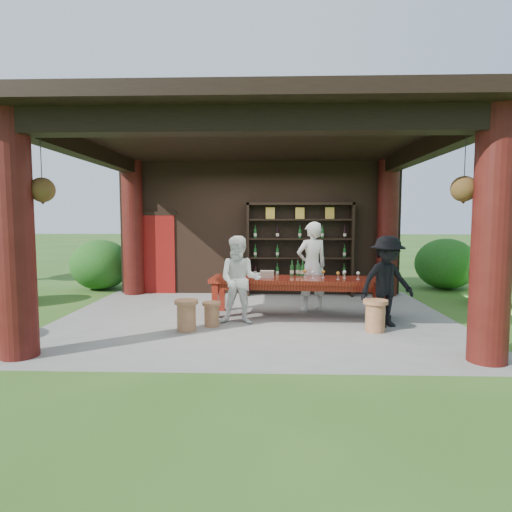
{
  "coord_description": "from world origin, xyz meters",
  "views": [
    {
      "loc": [
        0.28,
        -8.02,
        1.88
      ],
      "look_at": [
        0.0,
        0.4,
        1.15
      ],
      "focal_mm": 30.0,
      "sensor_mm": 36.0,
      "label": 1
    }
  ],
  "objects_px": {
    "guest_woman": "(240,280)",
    "napkin_basket": "(267,274)",
    "stool_near_right": "(375,315)",
    "host": "(312,266)",
    "wine_shelf": "(300,249)",
    "guest_man": "(387,281)",
    "tasting_table": "(297,284)",
    "stool_near_left": "(212,313)",
    "stool_far_left": "(186,314)"
  },
  "relations": [
    {
      "from": "guest_woman",
      "to": "napkin_basket",
      "type": "bearing_deg",
      "value": 53.71
    },
    {
      "from": "stool_near_right",
      "to": "host",
      "type": "bearing_deg",
      "value": 118.54
    },
    {
      "from": "wine_shelf",
      "to": "napkin_basket",
      "type": "distance_m",
      "value": 2.46
    },
    {
      "from": "guest_man",
      "to": "tasting_table",
      "type": "bearing_deg",
      "value": 134.35
    },
    {
      "from": "stool_near_right",
      "to": "wine_shelf",
      "type": "bearing_deg",
      "value": 107.03
    },
    {
      "from": "guest_woman",
      "to": "stool_near_left",
      "type": "bearing_deg",
      "value": -153.48
    },
    {
      "from": "stool_far_left",
      "to": "stool_near_left",
      "type": "bearing_deg",
      "value": 39.89
    },
    {
      "from": "host",
      "to": "napkin_basket",
      "type": "distance_m",
      "value": 1.09
    },
    {
      "from": "stool_near_right",
      "to": "guest_woman",
      "type": "relative_size",
      "value": 0.34
    },
    {
      "from": "tasting_table",
      "to": "stool_near_right",
      "type": "height_order",
      "value": "tasting_table"
    },
    {
      "from": "wine_shelf",
      "to": "stool_far_left",
      "type": "xyz_separation_m",
      "value": [
        -2.13,
        -3.44,
        -0.86
      ]
    },
    {
      "from": "guest_woman",
      "to": "stool_near_right",
      "type": "bearing_deg",
      "value": -9.05
    },
    {
      "from": "stool_near_left",
      "to": "guest_woman",
      "type": "height_order",
      "value": "guest_woman"
    },
    {
      "from": "stool_far_left",
      "to": "guest_man",
      "type": "xyz_separation_m",
      "value": [
        3.44,
        0.42,
        0.52
      ]
    },
    {
      "from": "stool_near_left",
      "to": "guest_man",
      "type": "xyz_separation_m",
      "value": [
        3.06,
        0.1,
        0.57
      ]
    },
    {
      "from": "guest_man",
      "to": "napkin_basket",
      "type": "relative_size",
      "value": 6.13
    },
    {
      "from": "stool_near_right",
      "to": "stool_far_left",
      "type": "height_order",
      "value": "stool_near_right"
    },
    {
      "from": "stool_far_left",
      "to": "guest_woman",
      "type": "relative_size",
      "value": 0.33
    },
    {
      "from": "wine_shelf",
      "to": "guest_woman",
      "type": "distance_m",
      "value": 3.19
    },
    {
      "from": "stool_near_left",
      "to": "stool_near_right",
      "type": "height_order",
      "value": "stool_near_right"
    },
    {
      "from": "stool_near_right",
      "to": "host",
      "type": "xyz_separation_m",
      "value": [
        -0.9,
        1.66,
        0.63
      ]
    },
    {
      "from": "stool_far_left",
      "to": "guest_man",
      "type": "distance_m",
      "value": 3.51
    },
    {
      "from": "host",
      "to": "wine_shelf",
      "type": "bearing_deg",
      "value": -106.45
    },
    {
      "from": "guest_man",
      "to": "host",
      "type": "bearing_deg",
      "value": 112.72
    },
    {
      "from": "guest_woman",
      "to": "host",
      "type": "bearing_deg",
      "value": 43.01
    },
    {
      "from": "stool_near_left",
      "to": "stool_near_right",
      "type": "bearing_deg",
      "value": -5.39
    },
    {
      "from": "napkin_basket",
      "to": "stool_far_left",
      "type": "bearing_deg",
      "value": -140.04
    },
    {
      "from": "host",
      "to": "guest_man",
      "type": "relative_size",
      "value": 1.14
    },
    {
      "from": "host",
      "to": "guest_man",
      "type": "height_order",
      "value": "host"
    },
    {
      "from": "guest_man",
      "to": "wine_shelf",
      "type": "bearing_deg",
      "value": 94.01
    },
    {
      "from": "host",
      "to": "napkin_basket",
      "type": "bearing_deg",
      "value": 12.02
    },
    {
      "from": "stool_near_left",
      "to": "napkin_basket",
      "type": "relative_size",
      "value": 1.65
    },
    {
      "from": "wine_shelf",
      "to": "stool_near_right",
      "type": "bearing_deg",
      "value": -72.97
    },
    {
      "from": "host",
      "to": "guest_man",
      "type": "distance_m",
      "value": 1.76
    },
    {
      "from": "wine_shelf",
      "to": "guest_man",
      "type": "height_order",
      "value": "wine_shelf"
    },
    {
      "from": "stool_near_left",
      "to": "stool_near_right",
      "type": "relative_size",
      "value": 0.8
    },
    {
      "from": "host",
      "to": "guest_woman",
      "type": "xyz_separation_m",
      "value": [
        -1.4,
        -1.19,
        -0.12
      ]
    },
    {
      "from": "stool_far_left",
      "to": "host",
      "type": "bearing_deg",
      "value": 37.24
    },
    {
      "from": "host",
      "to": "stool_near_left",
      "type": "bearing_deg",
      "value": 15.85
    },
    {
      "from": "host",
      "to": "stool_far_left",
      "type": "bearing_deg",
      "value": 16.42
    },
    {
      "from": "tasting_table",
      "to": "stool_near_left",
      "type": "height_order",
      "value": "tasting_table"
    },
    {
      "from": "tasting_table",
      "to": "guest_man",
      "type": "distance_m",
      "value": 1.7
    },
    {
      "from": "stool_near_left",
      "to": "guest_woman",
      "type": "relative_size",
      "value": 0.27
    },
    {
      "from": "wine_shelf",
      "to": "stool_near_right",
      "type": "distance_m",
      "value": 3.64
    },
    {
      "from": "tasting_table",
      "to": "napkin_basket",
      "type": "distance_m",
      "value": 0.61
    },
    {
      "from": "tasting_table",
      "to": "stool_far_left",
      "type": "relative_size",
      "value": 6.42
    },
    {
      "from": "wine_shelf",
      "to": "napkin_basket",
      "type": "relative_size",
      "value": 9.95
    },
    {
      "from": "tasting_table",
      "to": "guest_woman",
      "type": "height_order",
      "value": "guest_woman"
    },
    {
      "from": "tasting_table",
      "to": "stool_far_left",
      "type": "distance_m",
      "value": 2.28
    },
    {
      "from": "stool_near_left",
      "to": "napkin_basket",
      "type": "bearing_deg",
      "value": 39.98
    }
  ]
}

